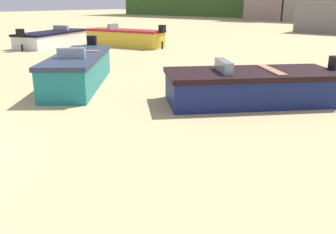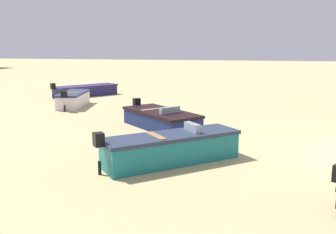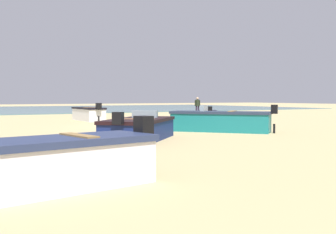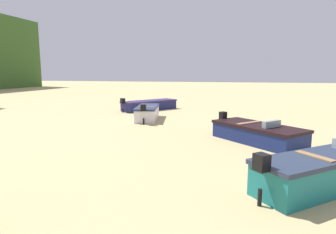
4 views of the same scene
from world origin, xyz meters
TOP-DOWN VIEW (x-y plane):
  - boat_white_1 at (7.55, 13.83)m, footprint 3.81×1.92m
  - boat_teal_2 at (-2.16, 5.68)m, footprint 3.98×4.35m
  - boat_navy_6 at (2.74, 7.16)m, footprint 4.15×4.23m
  - boat_navy_7 at (12.23, 15.14)m, footprint 4.67×4.09m

SIDE VIEW (x-z plane):
  - boat_navy_7 at x=12.23m, z-range -0.15..0.96m
  - boat_navy_6 at x=2.74m, z-range -0.15..0.98m
  - boat_white_1 at x=7.55m, z-range -0.15..1.06m
  - boat_teal_2 at x=-2.16m, z-range -0.15..1.12m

